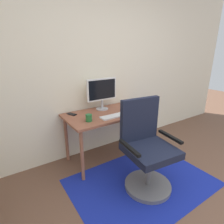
# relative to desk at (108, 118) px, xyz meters

# --- Properties ---
(wall_back) EXTENTS (6.00, 0.10, 2.60)m
(wall_back) POSITION_rel_desk_xyz_m (0.15, 0.39, 0.67)
(wall_back) COLOR white
(wall_back) RESTS_ON ground
(area_rug) EXTENTS (1.68, 1.20, 0.01)m
(area_rug) POSITION_rel_desk_xyz_m (0.04, -0.71, -0.63)
(area_rug) COLOR #162699
(area_rug) RESTS_ON ground
(desk) EXTENTS (1.20, 0.65, 0.71)m
(desk) POSITION_rel_desk_xyz_m (0.00, 0.00, 0.00)
(desk) COLOR #94543E
(desk) RESTS_ON ground
(monitor) EXTENTS (0.47, 0.18, 0.46)m
(monitor) POSITION_rel_desk_xyz_m (0.01, 0.18, 0.36)
(monitor) COLOR #B2B2B7
(monitor) RESTS_ON desk
(keyboard) EXTENTS (0.43, 0.13, 0.02)m
(keyboard) POSITION_rel_desk_xyz_m (0.00, -0.18, 0.09)
(keyboard) COLOR white
(keyboard) RESTS_ON desk
(computer_mouse) EXTENTS (0.06, 0.10, 0.03)m
(computer_mouse) POSITION_rel_desk_xyz_m (0.35, -0.19, 0.10)
(computer_mouse) COLOR white
(computer_mouse) RESTS_ON desk
(coffee_cup) EXTENTS (0.08, 0.08, 0.09)m
(coffee_cup) POSITION_rel_desk_xyz_m (-0.37, -0.14, 0.13)
(coffee_cup) COLOR #246C33
(coffee_cup) RESTS_ON desk
(cell_phone) EXTENTS (0.11, 0.15, 0.01)m
(cell_phone) POSITION_rel_desk_xyz_m (-0.45, 0.21, 0.09)
(cell_phone) COLOR black
(cell_phone) RESTS_ON desk
(office_chair) EXTENTS (0.63, 0.57, 1.04)m
(office_chair) POSITION_rel_desk_xyz_m (0.04, -0.75, -0.19)
(office_chair) COLOR slate
(office_chair) RESTS_ON ground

